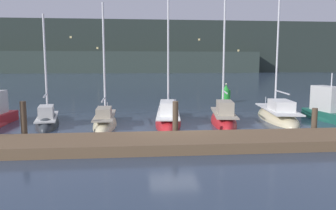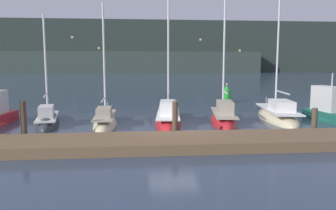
{
  "view_description": "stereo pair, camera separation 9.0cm",
  "coord_description": "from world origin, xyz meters",
  "views": [
    {
      "loc": [
        -1.88,
        -16.36,
        3.68
      ],
      "look_at": [
        0.0,
        3.06,
        1.2
      ],
      "focal_mm": 35.0,
      "sensor_mm": 36.0,
      "label": 1
    },
    {
      "loc": [
        -1.79,
        -16.37,
        3.68
      ],
      "look_at": [
        0.0,
        3.06,
        1.2
      ],
      "focal_mm": 35.0,
      "sensor_mm": 36.0,
      "label": 2
    }
  ],
  "objects": [
    {
      "name": "mooring_pile_2",
      "position": [
        0.0,
        -0.69,
        0.93
      ],
      "size": [
        0.28,
        0.28,
        1.86
      ],
      "primitive_type": "cylinder",
      "color": "#4C3D2D",
      "rests_on": "ground"
    },
    {
      "name": "dock",
      "position": [
        0.0,
        -2.34,
        0.23
      ],
      "size": [
        36.07,
        2.8,
        0.45
      ],
      "primitive_type": "cube",
      "color": "brown",
      "rests_on": "ground"
    },
    {
      "name": "sailboat_berth_3",
      "position": [
        -7.25,
        3.67,
        0.11
      ],
      "size": [
        2.25,
        5.28,
        7.38
      ],
      "color": "#2D3338",
      "rests_on": "ground"
    },
    {
      "name": "sailboat_berth_7",
      "position": [
        7.43,
        4.33,
        0.13
      ],
      "size": [
        3.0,
        7.17,
        9.05
      ],
      "color": "beige",
      "rests_on": "ground"
    },
    {
      "name": "mooring_pile_1",
      "position": [
        -7.15,
        -0.69,
        0.97
      ],
      "size": [
        0.28,
        0.28,
        1.93
      ],
      "primitive_type": "cylinder",
      "color": "#4C3D2D",
      "rests_on": "ground"
    },
    {
      "name": "sailboat_berth_5",
      "position": [
        0.08,
        3.72,
        0.13
      ],
      "size": [
        2.28,
        7.25,
        9.05
      ],
      "color": "red",
      "rests_on": "ground"
    },
    {
      "name": "ground_plane",
      "position": [
        0.0,
        0.0,
        0.0
      ],
      "size": [
        400.0,
        400.0,
        0.0
      ],
      "primitive_type": "plane",
      "color": "#2D3D51"
    },
    {
      "name": "sailboat_berth_6",
      "position": [
        3.51,
        3.35,
        0.14
      ],
      "size": [
        2.36,
        5.87,
        8.44
      ],
      "color": "red",
      "rests_on": "ground"
    },
    {
      "name": "channel_buoy",
      "position": [
        6.52,
        13.67,
        0.67
      ],
      "size": [
        1.23,
        1.23,
        1.84
      ],
      "color": "green",
      "rests_on": "ground"
    },
    {
      "name": "motorboat_berth_8",
      "position": [
        10.58,
        3.51,
        0.38
      ],
      "size": [
        1.86,
        5.01,
        3.68
      ],
      "color": "#195647",
      "rests_on": "ground"
    },
    {
      "name": "sailboat_berth_4",
      "position": [
        -3.78,
        3.2,
        0.13
      ],
      "size": [
        1.47,
        5.32,
        7.86
      ],
      "color": "beige",
      "rests_on": "ground"
    },
    {
      "name": "hillside_backdrop",
      "position": [
        -3.24,
        123.6,
        9.73
      ],
      "size": [
        240.0,
        23.0,
        21.1
      ],
      "color": "#28332D",
      "rests_on": "ground"
    },
    {
      "name": "mooring_pile_3",
      "position": [
        7.15,
        -0.69,
        0.71
      ],
      "size": [
        0.28,
        0.28,
        1.42
      ],
      "primitive_type": "cylinder",
      "color": "#4C3D2D",
      "rests_on": "ground"
    }
  ]
}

